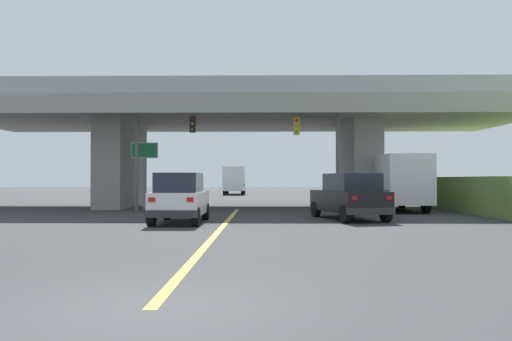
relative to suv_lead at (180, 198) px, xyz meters
name	(u,v)px	position (x,y,z in m)	size (l,w,h in m)	color
ground	(240,207)	(1.84, 11.66, -1.01)	(160.00, 160.00, 0.00)	#353538
overpass_bridge	(240,126)	(1.84, 11.66, 4.12)	(34.22, 10.95, 7.24)	gray
lane_divider_stripe	(221,228)	(1.84, -2.20, -1.01)	(0.20, 22.67, 0.01)	yellow
suv_lead	(180,198)	(0.00, 0.00, 0.00)	(1.93, 4.25, 2.02)	silver
suv_crossing	(349,196)	(7.12, 1.88, 0.01)	(3.03, 5.03, 2.02)	black
box_truck	(397,182)	(10.81, 8.15, 0.60)	(2.33, 6.91, 3.06)	navy
traffic_signal_nearside	(323,144)	(6.63, 7.32, 2.67)	(2.48, 0.36, 5.94)	#56595E
traffic_signal_farside	(156,142)	(-2.63, 7.76, 2.80)	(3.37, 0.36, 5.92)	#56595E
highway_sign	(145,159)	(-3.56, 8.97, 1.96)	(1.57, 0.17, 4.06)	slate
semi_truck_distant	(234,180)	(-0.06, 38.14, 0.63)	(2.33, 6.45, 3.15)	navy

